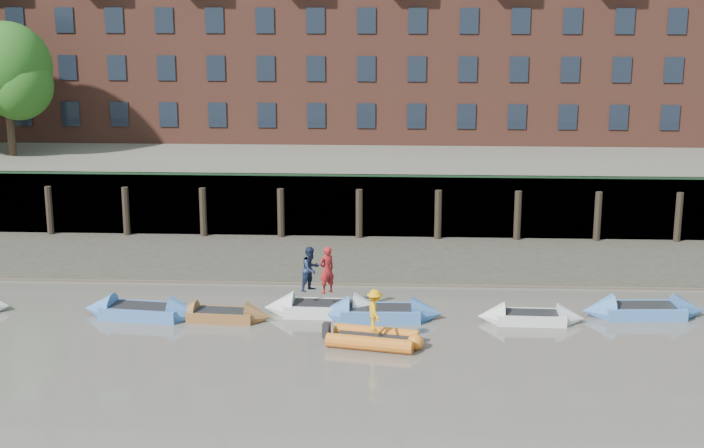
# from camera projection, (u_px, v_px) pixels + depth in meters

# --- Properties ---
(ground) EXTENTS (220.00, 220.00, 0.00)m
(ground) POSITION_uv_depth(u_px,v_px,m) (397.00, 427.00, 28.83)
(ground) COLOR #625B53
(ground) RESTS_ON ground
(foreshore) EXTENTS (110.00, 8.00, 0.50)m
(foreshore) POSITION_uv_depth(u_px,v_px,m) (398.00, 260.00, 46.30)
(foreshore) COLOR #3D382F
(foreshore) RESTS_ON ground
(mud_band) EXTENTS (110.00, 1.60, 0.10)m
(mud_band) POSITION_uv_depth(u_px,v_px,m) (398.00, 281.00, 43.00)
(mud_band) COLOR #4C4336
(mud_band) RESTS_ON ground
(river_wall) EXTENTS (110.00, 1.23, 3.30)m
(river_wall) POSITION_uv_depth(u_px,v_px,m) (399.00, 207.00, 50.16)
(river_wall) COLOR #2D2A26
(river_wall) RESTS_ON ground
(bank_terrace) EXTENTS (110.00, 28.00, 3.20)m
(bank_terrace) POSITION_uv_depth(u_px,v_px,m) (399.00, 160.00, 63.37)
(bank_terrace) COLOR #5E594D
(bank_terrace) RESTS_ON ground
(rowboat_1) EXTENTS (4.89, 1.95, 1.38)m
(rowboat_1) POSITION_uv_depth(u_px,v_px,m) (142.00, 311.00, 38.27)
(rowboat_1) COLOR #4070B6
(rowboat_1) RESTS_ON ground
(rowboat_2) EXTENTS (4.02, 1.43, 1.15)m
(rowboat_2) POSITION_uv_depth(u_px,v_px,m) (221.00, 315.00, 37.97)
(rowboat_2) COLOR brown
(rowboat_2) RESTS_ON ground
(rowboat_3) EXTENTS (4.78, 1.47, 1.38)m
(rowboat_3) POSITION_uv_depth(u_px,v_px,m) (324.00, 309.00, 38.60)
(rowboat_3) COLOR silver
(rowboat_3) RESTS_ON ground
(rowboat_4) EXTENTS (4.83, 1.51, 1.39)m
(rowboat_4) POSITION_uv_depth(u_px,v_px,m) (380.00, 313.00, 38.07)
(rowboat_4) COLOR #4070B6
(rowboat_4) RESTS_ON ground
(rowboat_5) EXTENTS (4.09, 1.27, 1.18)m
(rowboat_5) POSITION_uv_depth(u_px,v_px,m) (531.00, 317.00, 37.70)
(rowboat_5) COLOR silver
(rowboat_5) RESTS_ON ground
(rowboat_6) EXTENTS (4.86, 1.64, 1.39)m
(rowboat_6) POSITION_uv_depth(u_px,v_px,m) (643.00, 311.00, 38.35)
(rowboat_6) COLOR #4070B6
(rowboat_6) RESTS_ON ground
(rib_tender) EXTENTS (3.53, 2.22, 0.59)m
(rib_tender) POSITION_uv_depth(u_px,v_px,m) (377.00, 339.00, 35.29)
(rib_tender) COLOR orange
(rib_tender) RESTS_ON ground
(person_rower_a) EXTENTS (0.82, 0.78, 1.88)m
(person_rower_a) POSITION_uv_depth(u_px,v_px,m) (327.00, 270.00, 38.11)
(person_rower_a) COLOR maroon
(person_rower_a) RESTS_ON rowboat_3
(person_rower_b) EXTENTS (1.07, 1.10, 1.79)m
(person_rower_b) POSITION_uv_depth(u_px,v_px,m) (311.00, 269.00, 38.39)
(person_rower_b) COLOR #19233F
(person_rower_b) RESTS_ON rowboat_3
(person_rib_crew) EXTENTS (0.81, 1.12, 1.56)m
(person_rib_crew) POSITION_uv_depth(u_px,v_px,m) (375.00, 311.00, 35.00)
(person_rib_crew) COLOR orange
(person_rib_crew) RESTS_ON rib_tender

